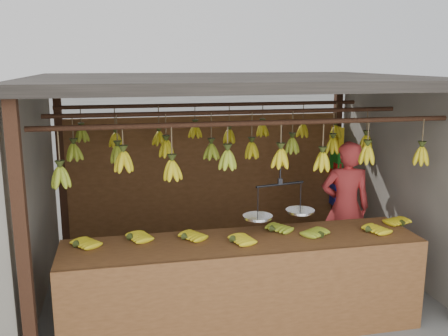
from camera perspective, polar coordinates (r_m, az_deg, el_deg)
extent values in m
plane|color=#5B5B57|center=(6.13, 0.60, -12.55)|extent=(80.00, 80.00, 0.00)
cube|color=black|center=(4.25, -22.02, -8.22)|extent=(0.10, 0.10, 2.30)
cube|color=black|center=(7.12, -18.07, 0.10)|extent=(0.10, 0.10, 2.30)
cube|color=black|center=(7.78, 12.65, 1.40)|extent=(0.10, 0.10, 2.30)
cube|color=black|center=(5.57, 0.66, 9.96)|extent=(4.30, 3.30, 0.10)
cylinder|color=black|center=(4.64, 3.40, 5.15)|extent=(4.00, 0.05, 0.05)
cylinder|color=black|center=(5.60, 0.65, 6.38)|extent=(4.00, 0.05, 0.05)
cylinder|color=black|center=(6.57, -1.29, 7.24)|extent=(4.00, 0.05, 0.05)
cube|color=brown|center=(7.24, -2.00, -1.13)|extent=(4.00, 0.06, 1.80)
cube|color=brown|center=(4.79, 2.19, -8.70)|extent=(3.40, 0.76, 0.08)
cube|color=brown|center=(4.62, 3.35, -15.09)|extent=(3.40, 0.04, 0.90)
cube|color=black|center=(4.57, -17.43, -16.55)|extent=(0.07, 0.07, 0.82)
cube|color=black|center=(5.30, 20.54, -12.66)|extent=(0.07, 0.07, 0.82)
cube|color=black|center=(5.16, -16.79, -13.09)|extent=(0.07, 0.07, 0.82)
cube|color=black|center=(5.81, 17.04, -10.17)|extent=(0.07, 0.07, 0.82)
ellipsoid|color=gold|center=(4.74, -16.38, -8.51)|extent=(0.30, 0.29, 0.06)
ellipsoid|color=gold|center=(4.81, -10.58, -7.93)|extent=(0.29, 0.26, 0.06)
ellipsoid|color=gold|center=(4.75, -4.37, -7.99)|extent=(0.30, 0.28, 0.06)
ellipsoid|color=gold|center=(4.67, 1.15, -8.33)|extent=(0.28, 0.23, 0.06)
ellipsoid|color=#92A523|center=(4.98, 5.71, -7.08)|extent=(0.30, 0.28, 0.06)
ellipsoid|color=#92A523|center=(4.92, 11.21, -7.50)|extent=(0.28, 0.30, 0.06)
ellipsoid|color=gold|center=(5.14, 16.34, -6.90)|extent=(0.29, 0.25, 0.06)
ellipsoid|color=gold|center=(5.47, 19.86, -5.98)|extent=(0.24, 0.28, 0.06)
ellipsoid|color=#92A523|center=(4.58, -18.16, -1.03)|extent=(0.16, 0.16, 0.28)
ellipsoid|color=gold|center=(4.55, -11.40, 0.70)|extent=(0.16, 0.16, 0.28)
ellipsoid|color=gold|center=(4.55, -5.93, -0.28)|extent=(0.16, 0.16, 0.28)
ellipsoid|color=#92A523|center=(4.65, 0.41, 0.93)|extent=(0.16, 0.16, 0.28)
ellipsoid|color=gold|center=(4.76, 6.47, 1.08)|extent=(0.16, 0.16, 0.28)
ellipsoid|color=gold|center=(4.98, 11.16, 0.70)|extent=(0.16, 0.16, 0.28)
ellipsoid|color=gold|center=(5.17, 16.03, 1.47)|extent=(0.16, 0.16, 0.28)
ellipsoid|color=gold|center=(5.40, 21.60, 1.29)|extent=(0.16, 0.16, 0.28)
ellipsoid|color=#92A523|center=(5.58, -16.75, 1.73)|extent=(0.16, 0.16, 0.28)
ellipsoid|color=#92A523|center=(5.48, -12.03, 1.50)|extent=(0.16, 0.16, 0.28)
ellipsoid|color=gold|center=(5.51, -6.61, 2.18)|extent=(0.16, 0.16, 0.28)
ellipsoid|color=#92A523|center=(5.59, -1.46, 1.90)|extent=(0.16, 0.16, 0.28)
ellipsoid|color=gold|center=(5.67, 3.18, 2.03)|extent=(0.16, 0.16, 0.28)
ellipsoid|color=#92A523|center=(5.83, 7.78, 2.55)|extent=(0.16, 0.16, 0.28)
ellipsoid|color=gold|center=(6.07, 12.30, 2.49)|extent=(0.16, 0.16, 0.28)
ellipsoid|color=gold|center=(6.29, 15.90, 2.79)|extent=(0.16, 0.16, 0.28)
ellipsoid|color=#92A523|center=(6.55, -15.95, 3.69)|extent=(0.16, 0.16, 0.28)
ellipsoid|color=gold|center=(6.52, -12.27, 3.15)|extent=(0.16, 0.16, 0.28)
ellipsoid|color=gold|center=(6.50, -7.42, 3.37)|extent=(0.16, 0.16, 0.28)
ellipsoid|color=gold|center=(6.62, -3.31, 4.23)|extent=(0.16, 0.16, 0.28)
ellipsoid|color=gold|center=(6.66, 0.60, 3.62)|extent=(0.16, 0.16, 0.28)
ellipsoid|color=gold|center=(6.79, 4.41, 4.38)|extent=(0.16, 0.16, 0.28)
ellipsoid|color=gold|center=(6.97, 8.99, 4.23)|extent=(0.16, 0.16, 0.28)
ellipsoid|color=gold|center=(7.12, 12.62, 4.04)|extent=(0.16, 0.16, 0.28)
cylinder|color=black|center=(4.76, 6.51, 1.62)|extent=(0.02, 0.02, 0.60)
cylinder|color=black|center=(4.82, 6.42, -1.88)|extent=(0.51, 0.13, 0.02)
cylinder|color=silver|center=(4.80, 3.87, -5.64)|extent=(0.28, 0.28, 0.02)
cylinder|color=silver|center=(5.02, 8.69, -4.92)|extent=(0.28, 0.28, 0.02)
imported|color=#BF3333|center=(6.25, 13.70, -4.41)|extent=(0.67, 0.52, 1.64)
cube|color=yellow|center=(7.57, 12.81, 3.35)|extent=(0.08, 0.26, 0.34)
cube|color=#199926|center=(7.62, 12.70, 1.14)|extent=(0.08, 0.26, 0.34)
cube|color=red|center=(7.67, 12.62, -0.58)|extent=(0.08, 0.26, 0.34)
cube|color=#1426BF|center=(7.74, 12.51, -2.90)|extent=(0.08, 0.26, 0.34)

